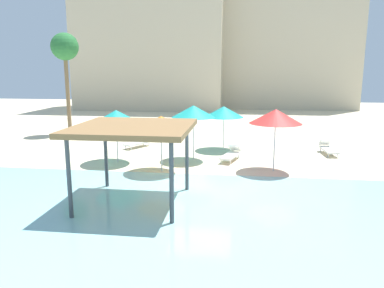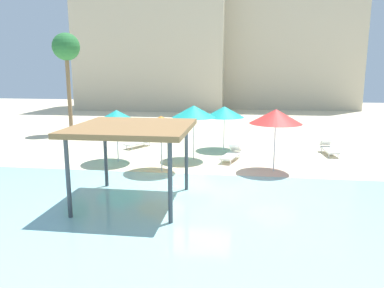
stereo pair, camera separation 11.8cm
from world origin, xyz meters
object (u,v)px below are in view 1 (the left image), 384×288
beach_umbrella_teal_4 (224,112)px  lounge_chair_0 (231,154)px  beach_umbrella_red_0 (276,116)px  shade_pavilion (133,131)px  beach_umbrella_teal_1 (193,111)px  beach_umbrella_orange_3 (161,123)px  beach_umbrella_teal_2 (116,117)px  lounge_chair_5 (139,142)px  palm_tree_0 (65,50)px  lounge_chair_1 (328,148)px

beach_umbrella_teal_4 → lounge_chair_0: 3.21m
beach_umbrella_red_0 → beach_umbrella_teal_4: size_ratio=1.13×
shade_pavilion → beach_umbrella_teal_1: bearing=79.4°
beach_umbrella_orange_3 → beach_umbrella_teal_4: bearing=63.5°
beach_umbrella_teal_1 → beach_umbrella_orange_3: (-1.15, -2.47, -0.27)m
beach_umbrella_red_0 → lounge_chair_0: size_ratio=1.44×
beach_umbrella_orange_3 → lounge_chair_0: bearing=40.1°
beach_umbrella_teal_1 → beach_umbrella_teal_2: 3.87m
lounge_chair_0 → lounge_chair_5: 6.15m
shade_pavilion → lounge_chair_5: size_ratio=2.03×
beach_umbrella_orange_3 → beach_umbrella_red_0: bearing=8.7°
lounge_chair_0 → beach_umbrella_orange_3: bearing=-33.5°
beach_umbrella_orange_3 → lounge_chair_5: (-2.48, 5.19, -1.91)m
beach_umbrella_teal_2 → palm_tree_0: 10.49m
shade_pavilion → beach_umbrella_teal_4: shade_pavilion is taller
beach_umbrella_orange_3 → palm_tree_0: 13.18m
lounge_chair_0 → lounge_chair_5: (-5.58, 2.59, 0.00)m
beach_umbrella_teal_2 → beach_umbrella_teal_4: 6.33m
shade_pavilion → beach_umbrella_teal_1: beach_umbrella_teal_1 is taller
lounge_chair_5 → shade_pavilion: bearing=45.6°
beach_umbrella_teal_4 → lounge_chair_1: beach_umbrella_teal_4 is taller
shade_pavilion → palm_tree_0: size_ratio=0.55×
shade_pavilion → palm_tree_0: (-8.65, 13.29, 3.36)m
shade_pavilion → beach_umbrella_teal_1: (1.23, 6.60, -0.07)m
beach_umbrella_orange_3 → lounge_chair_0: (3.10, 2.61, -1.91)m
beach_umbrella_orange_3 → lounge_chair_5: size_ratio=1.33×
shade_pavilion → lounge_chair_0: (3.18, 6.74, -2.26)m
lounge_chair_0 → beach_umbrella_red_0: bearing=63.9°
beach_umbrella_teal_1 → beach_umbrella_teal_4: (1.42, 2.68, -0.30)m
beach_umbrella_teal_1 → lounge_chair_0: (1.95, 0.14, -2.18)m
beach_umbrella_teal_2 → beach_umbrella_orange_3: size_ratio=1.03×
palm_tree_0 → lounge_chair_0: bearing=-29.0°
beach_umbrella_teal_2 → lounge_chair_5: bearing=88.4°
shade_pavilion → lounge_chair_1: shade_pavilion is taller
shade_pavilion → beach_umbrella_teal_4: (2.65, 9.29, -0.37)m
lounge_chair_1 → beach_umbrella_teal_1: bearing=-76.8°
shade_pavilion → lounge_chair_5: (-2.39, 9.33, -2.26)m
beach_umbrella_teal_1 → beach_umbrella_orange_3: 2.74m
palm_tree_0 → shade_pavilion: bearing=-56.9°
beach_umbrella_teal_4 → palm_tree_0: (-11.29, 4.00, 3.73)m
beach_umbrella_teal_2 → lounge_chair_1: (10.96, 3.28, -1.98)m
lounge_chair_1 → beach_umbrella_orange_3: bearing=-64.8°
shade_pavilion → palm_tree_0: 16.20m
lounge_chair_1 → palm_tree_0: palm_tree_0 is taller
palm_tree_0 → beach_umbrella_orange_3: bearing=-46.4°
lounge_chair_5 → beach_umbrella_teal_4: bearing=120.7°
lounge_chair_1 → lounge_chair_5: bearing=-96.7°
beach_umbrella_red_0 → beach_umbrella_teal_4: beach_umbrella_red_0 is taller
lounge_chair_5 → palm_tree_0: palm_tree_0 is taller
beach_umbrella_orange_3 → beach_umbrella_teal_2: bearing=150.3°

